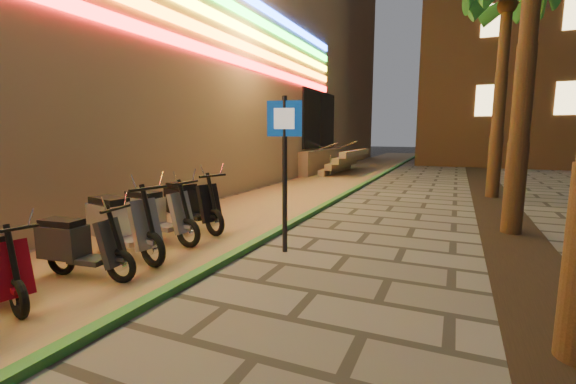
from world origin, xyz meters
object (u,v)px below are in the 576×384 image
at_px(scooter_6, 77,245).
at_px(scooter_7, 120,224).
at_px(pedestrian_sign, 285,153).
at_px(scooter_9, 189,204).
at_px(scooter_8, 154,214).

relative_size(scooter_6, scooter_7, 0.85).
bearing_deg(scooter_7, scooter_6, -68.27).
relative_size(pedestrian_sign, scooter_7, 1.45).
xyz_separation_m(scooter_7, scooter_9, (-0.15, 2.04, -0.01)).
xyz_separation_m(scooter_6, scooter_7, (-0.17, 0.94, 0.09)).
distance_m(pedestrian_sign, scooter_6, 3.48).
height_order(scooter_6, scooter_9, scooter_9).
height_order(scooter_6, scooter_7, scooter_7).
bearing_deg(scooter_7, scooter_8, 109.88).
distance_m(pedestrian_sign, scooter_7, 3.03).
distance_m(scooter_8, scooter_9, 1.07).
relative_size(scooter_8, scooter_9, 0.98).
relative_size(pedestrian_sign, scooter_9, 1.49).
bearing_deg(pedestrian_sign, scooter_9, 152.83).
xyz_separation_m(scooter_6, scooter_8, (-0.31, 1.91, 0.06)).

